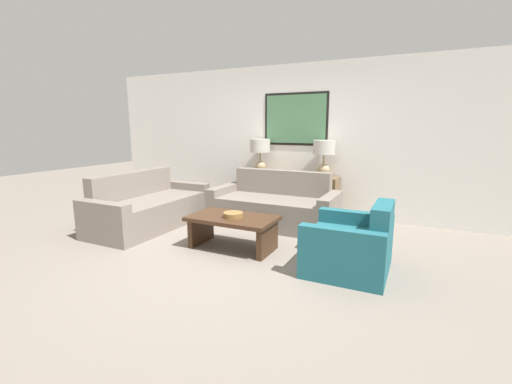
% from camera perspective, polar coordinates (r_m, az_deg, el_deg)
% --- Properties ---
extents(ground_plane, '(20.00, 20.00, 0.00)m').
position_cam_1_polar(ground_plane, '(4.37, -4.43, -10.22)').
color(ground_plane, slate).
extents(back_wall, '(7.98, 0.12, 2.65)m').
position_cam_1_polar(back_wall, '(6.30, 6.70, 8.61)').
color(back_wall, silver).
rests_on(back_wall, ground_plane).
extents(console_table, '(1.69, 0.39, 0.73)m').
position_cam_1_polar(console_table, '(6.16, 5.67, -0.50)').
color(console_table, brown).
rests_on(console_table, ground_plane).
extents(table_lamp_left, '(0.37, 0.37, 0.62)m').
position_cam_1_polar(table_lamp_left, '(6.28, 0.69, 6.93)').
color(table_lamp_left, tan).
rests_on(table_lamp_left, console_table).
extents(table_lamp_right, '(0.37, 0.37, 0.62)m').
position_cam_1_polar(table_lamp_right, '(5.88, 11.26, 6.46)').
color(table_lamp_right, tan).
rests_on(table_lamp_right, console_table).
extents(couch_by_back_wall, '(2.01, 0.91, 0.85)m').
position_cam_1_polar(couch_by_back_wall, '(5.53, 3.11, -2.54)').
color(couch_by_back_wall, slate).
rests_on(couch_by_back_wall, ground_plane).
extents(couch_by_side, '(0.91, 2.01, 0.85)m').
position_cam_1_polar(couch_by_side, '(5.71, -17.41, -2.60)').
color(couch_by_side, slate).
rests_on(couch_by_side, ground_plane).
extents(coffee_table, '(1.12, 0.64, 0.43)m').
position_cam_1_polar(coffee_table, '(4.46, -3.91, -5.55)').
color(coffee_table, '#3D2616').
rests_on(coffee_table, ground_plane).
extents(decorative_bowl, '(0.25, 0.25, 0.06)m').
position_cam_1_polar(decorative_bowl, '(4.39, -3.84, -3.81)').
color(decorative_bowl, olive).
rests_on(decorative_bowl, coffee_table).
extents(armchair_near_back_wall, '(0.86, 0.92, 0.79)m').
position_cam_1_polar(armchair_near_back_wall, '(3.93, 15.58, -8.74)').
color(armchair_near_back_wall, '#1E5B66').
rests_on(armchair_near_back_wall, ground_plane).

